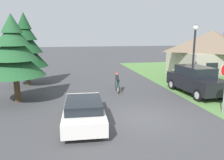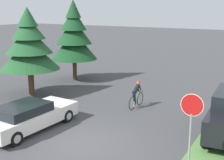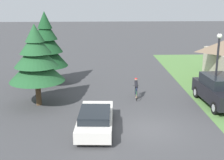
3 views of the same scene
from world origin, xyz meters
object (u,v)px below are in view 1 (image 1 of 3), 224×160
object	(u,v)px
parked_suv_right	(195,80)
street_lamp	(194,51)
cyclist	(117,83)
cottage_house	(211,53)
sedan_left_lane	(84,110)
conifer_tall_near	(14,52)
conifer_tall_far	(26,46)

from	to	relation	value
parked_suv_right	street_lamp	bearing A→B (deg)	58.02
cyclist	cottage_house	bearing A→B (deg)	-67.23
sedan_left_lane	street_lamp	xyz separation A→B (m)	(8.21, 3.93, 2.47)
cyclist	street_lamp	distance (m)	5.97
cottage_house	conifer_tall_near	bearing A→B (deg)	-162.36
cottage_house	street_lamp	world-z (taller)	street_lamp
sedan_left_lane	street_lamp	bearing A→B (deg)	-60.92
cottage_house	cyclist	xyz separation A→B (m)	(-10.63, -3.94, -1.73)
parked_suv_right	conifer_tall_far	xyz separation A→B (m)	(-12.49, 5.42, 2.33)
street_lamp	sedan_left_lane	bearing A→B (deg)	-154.44
sedan_left_lane	parked_suv_right	world-z (taller)	parked_suv_right
conifer_tall_near	conifer_tall_far	distance (m)	4.89
sedan_left_lane	street_lamp	world-z (taller)	street_lamp
sedan_left_lane	cyclist	size ratio (longest dim) A/B	2.80
conifer_tall_far	cyclist	bearing A→B (deg)	-28.56
sedan_left_lane	parked_suv_right	xyz separation A→B (m)	(8.43, 3.81, 0.38)
cottage_house	conifer_tall_far	size ratio (longest dim) A/B	1.25
cottage_house	parked_suv_right	bearing A→B (deg)	-131.20
conifer_tall_near	conifer_tall_far	bearing A→B (deg)	91.36
cottage_house	parked_suv_right	xyz separation A→B (m)	(-5.15, -5.55, -1.41)
sedan_left_lane	conifer_tall_near	size ratio (longest dim) A/B	0.87
cottage_house	street_lamp	distance (m)	7.66
conifer_tall_near	cottage_house	bearing A→B (deg)	15.95
cyclist	street_lamp	bearing A→B (deg)	-103.36
sedan_left_lane	conifer_tall_near	xyz separation A→B (m)	(-3.94, 4.35, 2.56)
cottage_house	conifer_tall_far	bearing A→B (deg)	-177.92
cottage_house	street_lamp	bearing A→B (deg)	-133.00
street_lamp	parked_suv_right	bearing A→B (deg)	-28.91
parked_suv_right	street_lamp	distance (m)	2.10
cottage_house	conifer_tall_far	xyz separation A→B (m)	(-17.64, -0.12, 0.92)
sedan_left_lane	cottage_house	bearing A→B (deg)	-51.91
conifer_tall_near	conifer_tall_far	size ratio (longest dim) A/B	0.91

